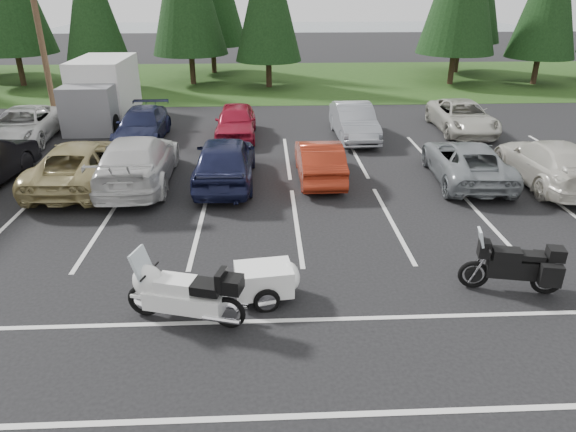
# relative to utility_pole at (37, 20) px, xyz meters

# --- Properties ---
(ground) EXTENTS (120.00, 120.00, 0.00)m
(ground) POSITION_rel_utility_pole_xyz_m (10.00, -12.00, -4.70)
(ground) COLOR black
(ground) RESTS_ON ground
(grass_strip) EXTENTS (80.00, 16.00, 0.01)m
(grass_strip) POSITION_rel_utility_pole_xyz_m (10.00, 12.00, -4.69)
(grass_strip) COLOR #1C3B12
(grass_strip) RESTS_ON ground
(lake_water) EXTENTS (70.00, 50.00, 0.02)m
(lake_water) POSITION_rel_utility_pole_xyz_m (14.00, 43.00, -4.70)
(lake_water) COLOR slate
(lake_water) RESTS_ON ground
(utility_pole) EXTENTS (1.60, 0.26, 9.00)m
(utility_pole) POSITION_rel_utility_pole_xyz_m (0.00, 0.00, 0.00)
(utility_pole) COLOR #473321
(utility_pole) RESTS_ON ground
(box_truck) EXTENTS (2.40, 5.60, 2.90)m
(box_truck) POSITION_rel_utility_pole_xyz_m (2.00, 0.50, -3.25)
(box_truck) COLOR silver
(box_truck) RESTS_ON ground
(stall_markings) EXTENTS (32.00, 16.00, 0.01)m
(stall_markings) POSITION_rel_utility_pole_xyz_m (10.00, -10.00, -4.69)
(stall_markings) COLOR silver
(stall_markings) RESTS_ON ground
(car_near_2) EXTENTS (2.62, 5.43, 1.49)m
(car_near_2) POSITION_rel_utility_pole_xyz_m (3.67, -7.59, -3.95)
(car_near_2) COLOR #9D8F5B
(car_near_2) RESTS_ON ground
(car_near_3) EXTENTS (2.47, 5.64, 1.61)m
(car_near_3) POSITION_rel_utility_pole_xyz_m (5.43, -7.58, -3.89)
(car_near_3) COLOR silver
(car_near_3) RESTS_ON ground
(car_near_4) EXTENTS (1.99, 4.81, 1.63)m
(car_near_4) POSITION_rel_utility_pole_xyz_m (8.32, -7.70, -3.88)
(car_near_4) COLOR #161A38
(car_near_4) RESTS_ON ground
(car_near_5) EXTENTS (1.46, 4.08, 1.34)m
(car_near_5) POSITION_rel_utility_pole_xyz_m (11.49, -7.39, -4.03)
(car_near_5) COLOR maroon
(car_near_5) RESTS_ON ground
(car_near_6) EXTENTS (2.58, 4.99, 1.34)m
(car_near_6) POSITION_rel_utility_pole_xyz_m (16.44, -7.78, -4.03)
(car_near_6) COLOR gray
(car_near_6) RESTS_ON ground
(car_near_7) EXTENTS (2.16, 5.14, 1.48)m
(car_near_7) POSITION_rel_utility_pole_xyz_m (19.06, -8.23, -3.96)
(car_near_7) COLOR beige
(car_near_7) RESTS_ON ground
(car_far_0) EXTENTS (2.67, 5.14, 1.38)m
(car_far_0) POSITION_rel_utility_pole_xyz_m (-0.48, -2.33, -4.01)
(car_far_0) COLOR silver
(car_far_0) RESTS_ON ground
(car_far_1) EXTENTS (1.90, 4.63, 1.34)m
(car_far_1) POSITION_rel_utility_pole_xyz_m (4.50, -2.46, -4.03)
(car_far_1) COLOR #161A37
(car_far_1) RESTS_ON ground
(car_far_2) EXTENTS (1.68, 4.16, 1.42)m
(car_far_2) POSITION_rel_utility_pole_xyz_m (8.43, -2.12, -3.99)
(car_far_2) COLOR maroon
(car_far_2) RESTS_ON ground
(car_far_3) EXTENTS (1.64, 4.46, 1.46)m
(car_far_3) POSITION_rel_utility_pole_xyz_m (13.49, -2.47, -3.97)
(car_far_3) COLOR gray
(car_far_3) RESTS_ON ground
(car_far_4) EXTENTS (2.36, 4.89, 1.34)m
(car_far_4) POSITION_rel_utility_pole_xyz_m (18.53, -1.61, -4.03)
(car_far_4) COLOR #B3B1A4
(car_far_4) RESTS_ON ground
(touring_motorcycle) EXTENTS (2.87, 1.56, 1.52)m
(touring_motorcycle) POSITION_rel_utility_pole_xyz_m (8.02, -15.41, -3.94)
(touring_motorcycle) COLOR white
(touring_motorcycle) RESTS_ON ground
(cargo_trailer) EXTENTS (1.84, 1.19, 0.80)m
(cargo_trailer) POSITION_rel_utility_pole_xyz_m (9.57, -14.69, -4.30)
(cargo_trailer) COLOR white
(cargo_trailer) RESTS_ON ground
(adventure_motorcycle) EXTENTS (2.53, 1.32, 1.46)m
(adventure_motorcycle) POSITION_rel_utility_pole_xyz_m (14.92, -14.62, -3.97)
(adventure_motorcycle) COLOR black
(adventure_motorcycle) RESTS_ON ground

